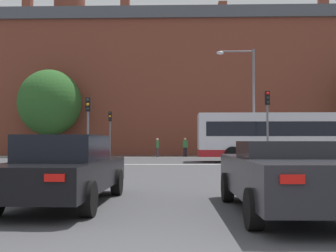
{
  "coord_description": "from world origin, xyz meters",
  "views": [
    {
      "loc": [
        0.27,
        -4.19,
        1.35
      ],
      "look_at": [
        -0.46,
        21.75,
        2.26
      ],
      "focal_mm": 45.0,
      "sensor_mm": 36.0,
      "label": 1
    }
  ],
  "objects_px": {
    "traffic_light_far_right": "(246,127)",
    "street_lamp_junction": "(247,92)",
    "traffic_light_near_right": "(267,115)",
    "traffic_light_far_left": "(110,126)",
    "car_saloon_left": "(65,169)",
    "car_roadster_right": "(286,175)",
    "bus_crossing_lead": "(282,136)",
    "pedestrian_walking_east": "(157,146)",
    "pedestrian_waiting": "(185,146)",
    "traffic_light_near_left": "(88,119)"
  },
  "relations": [
    {
      "from": "traffic_light_far_right",
      "to": "street_lamp_junction",
      "type": "height_order",
      "value": "street_lamp_junction"
    },
    {
      "from": "traffic_light_near_right",
      "to": "street_lamp_junction",
      "type": "relative_size",
      "value": 0.56
    },
    {
      "from": "traffic_light_far_left",
      "to": "street_lamp_junction",
      "type": "xyz_separation_m",
      "value": [
        10.25,
        -7.07,
        2.0
      ]
    },
    {
      "from": "car_saloon_left",
      "to": "car_roadster_right",
      "type": "height_order",
      "value": "car_saloon_left"
    },
    {
      "from": "traffic_light_far_left",
      "to": "street_lamp_junction",
      "type": "relative_size",
      "value": 0.51
    },
    {
      "from": "bus_crossing_lead",
      "to": "pedestrian_walking_east",
      "type": "height_order",
      "value": "bus_crossing_lead"
    },
    {
      "from": "car_saloon_left",
      "to": "car_roadster_right",
      "type": "xyz_separation_m",
      "value": [
        4.42,
        -1.0,
        -0.04
      ]
    },
    {
      "from": "car_saloon_left",
      "to": "pedestrian_waiting",
      "type": "height_order",
      "value": "pedestrian_waiting"
    },
    {
      "from": "traffic_light_near_left",
      "to": "pedestrian_waiting",
      "type": "xyz_separation_m",
      "value": [
        5.74,
        11.86,
        -1.67
      ]
    },
    {
      "from": "car_saloon_left",
      "to": "pedestrian_walking_east",
      "type": "distance_m",
      "value": 26.08
    },
    {
      "from": "bus_crossing_lead",
      "to": "traffic_light_near_left",
      "type": "bearing_deg",
      "value": 104.75
    },
    {
      "from": "car_roadster_right",
      "to": "traffic_light_far_right",
      "type": "relative_size",
      "value": 1.32
    },
    {
      "from": "bus_crossing_lead",
      "to": "street_lamp_junction",
      "type": "xyz_separation_m",
      "value": [
        -2.09,
        0.63,
        2.91
      ]
    },
    {
      "from": "street_lamp_junction",
      "to": "traffic_light_near_left",
      "type": "bearing_deg",
      "value": -158.93
    },
    {
      "from": "traffic_light_near_left",
      "to": "street_lamp_junction",
      "type": "xyz_separation_m",
      "value": [
        9.73,
        3.75,
        1.96
      ]
    },
    {
      "from": "traffic_light_near_left",
      "to": "traffic_light_near_right",
      "type": "relative_size",
      "value": 0.92
    },
    {
      "from": "traffic_light_far_left",
      "to": "pedestrian_walking_east",
      "type": "bearing_deg",
      "value": 1.91
    },
    {
      "from": "street_lamp_junction",
      "to": "pedestrian_walking_east",
      "type": "height_order",
      "value": "street_lamp_junction"
    },
    {
      "from": "pedestrian_waiting",
      "to": "traffic_light_far_left",
      "type": "bearing_deg",
      "value": 174.98
    },
    {
      "from": "car_saloon_left",
      "to": "traffic_light_far_left",
      "type": "height_order",
      "value": "traffic_light_far_left"
    },
    {
      "from": "car_roadster_right",
      "to": "pedestrian_walking_east",
      "type": "xyz_separation_m",
      "value": [
        -3.85,
        27.07,
        0.2
      ]
    },
    {
      "from": "bus_crossing_lead",
      "to": "pedestrian_waiting",
      "type": "xyz_separation_m",
      "value": [
        -6.08,
        8.75,
        -0.72
      ]
    },
    {
      "from": "bus_crossing_lead",
      "to": "street_lamp_junction",
      "type": "distance_m",
      "value": 3.64
    },
    {
      "from": "street_lamp_junction",
      "to": "traffic_light_near_right",
      "type": "bearing_deg",
      "value": -81.33
    },
    {
      "from": "traffic_light_near_left",
      "to": "traffic_light_near_right",
      "type": "distance_m",
      "value": 10.29
    },
    {
      "from": "street_lamp_junction",
      "to": "traffic_light_far_left",
      "type": "bearing_deg",
      "value": 145.4
    },
    {
      "from": "traffic_light_near_left",
      "to": "street_lamp_junction",
      "type": "relative_size",
      "value": 0.52
    },
    {
      "from": "car_saloon_left",
      "to": "street_lamp_junction",
      "type": "height_order",
      "value": "street_lamp_junction"
    },
    {
      "from": "car_saloon_left",
      "to": "traffic_light_near_right",
      "type": "xyz_separation_m",
      "value": [
        7.44,
        15.16,
        2.07
      ]
    },
    {
      "from": "traffic_light_far_right",
      "to": "traffic_light_near_right",
      "type": "distance_m",
      "value": 10.62
    },
    {
      "from": "traffic_light_near_left",
      "to": "traffic_light_near_right",
      "type": "bearing_deg",
      "value": 0.26
    },
    {
      "from": "car_saloon_left",
      "to": "traffic_light_far_left",
      "type": "distance_m",
      "value": 26.22
    },
    {
      "from": "car_roadster_right",
      "to": "pedestrian_walking_east",
      "type": "distance_m",
      "value": 27.34
    },
    {
      "from": "traffic_light_far_right",
      "to": "traffic_light_near_right",
      "type": "bearing_deg",
      "value": -92.14
    },
    {
      "from": "traffic_light_far_left",
      "to": "traffic_light_near_left",
      "type": "bearing_deg",
      "value": -87.21
    },
    {
      "from": "pedestrian_waiting",
      "to": "pedestrian_walking_east",
      "type": "relative_size",
      "value": 1.03
    },
    {
      "from": "street_lamp_junction",
      "to": "pedestrian_waiting",
      "type": "height_order",
      "value": "street_lamp_junction"
    },
    {
      "from": "car_roadster_right",
      "to": "traffic_light_far_right",
      "type": "height_order",
      "value": "traffic_light_far_right"
    },
    {
      "from": "car_roadster_right",
      "to": "traffic_light_near_left",
      "type": "xyz_separation_m",
      "value": [
        -7.27,
        16.12,
        1.9
      ]
    },
    {
      "from": "car_saloon_left",
      "to": "traffic_light_far_right",
      "type": "bearing_deg",
      "value": 74.14
    },
    {
      "from": "bus_crossing_lead",
      "to": "traffic_light_near_right",
      "type": "height_order",
      "value": "traffic_light_near_right"
    },
    {
      "from": "bus_crossing_lead",
      "to": "car_saloon_left",
      "type": "bearing_deg",
      "value": 153.81
    },
    {
      "from": "traffic_light_near_right",
      "to": "street_lamp_junction",
      "type": "distance_m",
      "value": 4.13
    },
    {
      "from": "car_roadster_right",
      "to": "traffic_light_near_left",
      "type": "bearing_deg",
      "value": 113.15
    },
    {
      "from": "car_roadster_right",
      "to": "bus_crossing_lead",
      "type": "bearing_deg",
      "value": 75.56
    },
    {
      "from": "car_roadster_right",
      "to": "traffic_light_far_left",
      "type": "height_order",
      "value": "traffic_light_far_left"
    },
    {
      "from": "car_roadster_right",
      "to": "traffic_light_far_left",
      "type": "relative_size",
      "value": 1.28
    },
    {
      "from": "pedestrian_waiting",
      "to": "pedestrian_walking_east",
      "type": "bearing_deg",
      "value": -173.07
    },
    {
      "from": "car_roadster_right",
      "to": "traffic_light_near_left",
      "type": "height_order",
      "value": "traffic_light_near_left"
    },
    {
      "from": "traffic_light_far_left",
      "to": "street_lamp_junction",
      "type": "distance_m",
      "value": 12.61
    }
  ]
}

